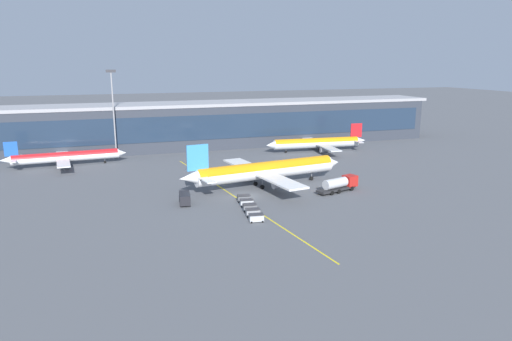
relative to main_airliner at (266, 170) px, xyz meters
name	(u,v)px	position (x,y,z in m)	size (l,w,h in m)	color
ground_plane	(248,196)	(-6.35, -6.56, -3.94)	(700.00, 700.00, 0.00)	#515459
apron_lead_in_line	(232,195)	(-9.35, -4.56, -3.93)	(0.30, 80.00, 0.01)	yellow
terminal_building	(196,125)	(-4.88, 56.50, 3.66)	(171.92, 17.53, 15.16)	#2D333D
main_airliner	(266,170)	(0.00, 0.00, 0.00)	(41.83, 33.39, 11.28)	white
fuel_tanker	(340,184)	(14.38, -9.31, -2.19)	(11.05, 5.60, 3.25)	#232326
crew_van	(185,198)	(-20.43, -7.95, -2.62)	(2.72, 5.23, 2.30)	black
baggage_cart_0	(256,218)	(-9.99, -22.81, -3.15)	(2.82, 1.90, 1.48)	#B2B7BC
baggage_cart_1	(253,212)	(-9.61, -19.64, -3.15)	(2.82, 1.90, 1.48)	gray
baggage_cart_2	(250,207)	(-9.23, -16.46, -3.15)	(2.82, 1.90, 1.48)	#595B60
baggage_cart_3	(247,203)	(-8.85, -13.28, -3.15)	(2.82, 1.90, 1.48)	#B2B7BC
baggage_cart_4	(244,198)	(-8.47, -10.10, -3.15)	(2.82, 1.90, 1.48)	#595B60
commuter_jet_far	(317,143)	(30.67, 36.14, -1.12)	(34.36, 27.31, 8.70)	silver
commuter_jet_near	(66,157)	(-45.39, 38.35, -1.22)	(32.97, 26.37, 7.79)	white
apron_light_mast_0	(113,108)	(-31.63, 44.54, 11.22)	(2.80, 0.50, 26.24)	gray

